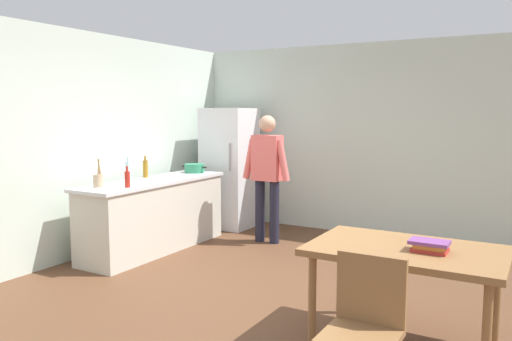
% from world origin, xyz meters
% --- Properties ---
extents(ground_plane, '(14.00, 14.00, 0.00)m').
position_xyz_m(ground_plane, '(0.00, 0.00, 0.00)').
color(ground_plane, brown).
extents(wall_back, '(6.40, 0.12, 2.70)m').
position_xyz_m(wall_back, '(0.00, 3.00, 1.35)').
color(wall_back, silver).
rests_on(wall_back, ground_plane).
extents(wall_left, '(0.12, 5.60, 2.70)m').
position_xyz_m(wall_left, '(-2.60, 0.20, 1.35)').
color(wall_left, silver).
rests_on(wall_left, ground_plane).
extents(kitchen_counter, '(0.64, 2.20, 0.90)m').
position_xyz_m(kitchen_counter, '(-2.00, 0.80, 0.45)').
color(kitchen_counter, beige).
rests_on(kitchen_counter, ground_plane).
extents(refrigerator, '(0.70, 0.67, 1.80)m').
position_xyz_m(refrigerator, '(-1.90, 2.40, 0.90)').
color(refrigerator, white).
rests_on(refrigerator, ground_plane).
extents(person, '(0.70, 0.22, 1.70)m').
position_xyz_m(person, '(-0.95, 1.85, 0.98)').
color(person, '#1E1E2D').
rests_on(person, ground_plane).
extents(dining_table, '(1.40, 0.90, 0.75)m').
position_xyz_m(dining_table, '(1.40, -0.30, 0.67)').
color(dining_table, olive).
rests_on(dining_table, ground_plane).
extents(chair, '(0.42, 0.42, 0.91)m').
position_xyz_m(chair, '(1.40, -1.27, 0.53)').
color(chair, olive).
rests_on(chair, ground_plane).
extents(cooking_pot, '(0.40, 0.28, 0.12)m').
position_xyz_m(cooking_pot, '(-2.01, 1.67, 0.96)').
color(cooking_pot, '#2D845B').
rests_on(cooking_pot, kitchen_counter).
extents(utensil_jar, '(0.11, 0.11, 0.32)m').
position_xyz_m(utensil_jar, '(-2.13, 0.01, 0.98)').
color(utensil_jar, tan).
rests_on(utensil_jar, kitchen_counter).
extents(bottle_oil_amber, '(0.06, 0.06, 0.28)m').
position_xyz_m(bottle_oil_amber, '(-2.25, 0.93, 1.02)').
color(bottle_oil_amber, '#996619').
rests_on(bottle_oil_amber, kitchen_counter).
extents(bottle_sauce_red, '(0.06, 0.06, 0.24)m').
position_xyz_m(bottle_sauce_red, '(-1.82, 0.16, 1.00)').
color(bottle_sauce_red, '#B22319').
rests_on(bottle_sauce_red, kitchen_counter).
extents(bottle_water_clear, '(0.07, 0.07, 0.30)m').
position_xyz_m(bottle_water_clear, '(-2.16, 0.53, 1.03)').
color(bottle_water_clear, silver).
rests_on(bottle_water_clear, kitchen_counter).
extents(book_stack, '(0.27, 0.21, 0.08)m').
position_xyz_m(book_stack, '(1.57, -0.33, 0.79)').
color(book_stack, '#B22D28').
rests_on(book_stack, dining_table).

